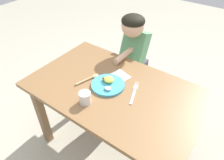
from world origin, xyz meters
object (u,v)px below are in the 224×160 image
plate (108,84)px  drinking_cup (85,98)px  person (134,58)px  fork (134,93)px  spoon (90,78)px

plate → drinking_cup: size_ratio=2.90×
drinking_cup → person: (-0.08, 0.73, -0.13)m
plate → fork: 0.19m
plate → person: size_ratio=0.23×
spoon → drinking_cup: 0.23m
drinking_cup → person: 0.75m
fork → plate: bearing=81.9°
fork → drinking_cup: size_ratio=2.79×
spoon → fork: bearing=-63.7°
fork → person: size_ratio=0.22×
person → plate: bearing=101.0°
fork → person: bearing=10.8°
spoon → drinking_cup: bearing=-129.5°
fork → spoon: bearing=79.9°
fork → person: 0.57m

